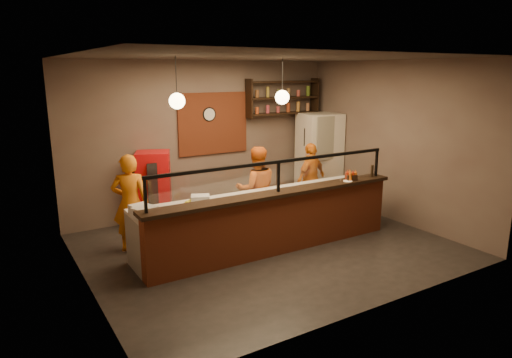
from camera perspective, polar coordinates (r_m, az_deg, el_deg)
floor at (r=8.05m, az=1.50°, el=-8.42°), size 6.00×6.00×0.00m
ceiling at (r=7.48m, az=1.65°, el=14.99°), size 6.00×6.00×0.00m
wall_back at (r=9.77m, az=-6.46°, el=5.11°), size 6.00×0.00×6.00m
wall_left at (r=6.51m, az=-21.18°, el=0.15°), size 0.00×5.00×5.00m
wall_right at (r=9.55m, az=16.89°, el=4.43°), size 0.00×5.00×5.00m
wall_front at (r=5.72m, az=15.32°, el=-1.15°), size 6.00×0.00×6.00m
brick_patch at (r=9.79m, az=-5.37°, el=6.92°), size 1.60×0.04×1.30m
service_counter at (r=7.64m, az=2.75°, el=-5.64°), size 4.60×0.25×1.00m
counter_ledge at (r=7.49m, az=2.79°, el=-1.81°), size 4.70×0.37×0.06m
worktop_cabinet at (r=8.06m, az=0.74°, el=-5.17°), size 4.60×0.75×0.85m
worktop at (r=7.93m, az=0.75°, el=-2.08°), size 4.60×0.75×0.05m
sneeze_guard at (r=7.41m, az=2.82°, el=0.74°), size 4.50×0.05×0.52m
wall_shelving at (r=10.48m, az=3.44°, el=10.12°), size 1.84×0.28×0.85m
wall_clock at (r=9.72m, az=-5.90°, el=8.05°), size 0.30×0.04×0.30m
pendant_left at (r=6.98m, az=-9.84°, el=9.60°), size 0.24×0.24×0.77m
pendant_right at (r=7.88m, az=3.29°, el=10.17°), size 0.24×0.24×0.77m
cook_left at (r=7.93m, az=-15.44°, el=-2.90°), size 0.72×0.61×1.67m
cook_mid at (r=8.59m, az=0.07°, el=-1.29°), size 0.95×0.84×1.63m
cook_right at (r=9.76m, az=6.87°, el=0.07°), size 0.96×0.61×1.52m
fridge at (r=10.69m, az=7.86°, el=2.66°), size 0.96×0.91×2.05m
red_cooler at (r=9.16m, az=-12.60°, el=-1.20°), size 0.81×0.78×1.47m
pizza_dough at (r=7.67m, az=-1.39°, el=-2.39°), size 0.52×0.52×0.01m
prep_tub_a at (r=7.09m, az=-14.37°, el=-3.63°), size 0.31×0.27×0.13m
prep_tub_b at (r=7.37m, az=-6.97°, el=-2.59°), size 0.36×0.33×0.15m
prep_tub_c at (r=6.86m, az=-13.75°, el=-4.06°), size 0.39×0.35×0.16m
rolling_pin at (r=7.51m, az=-7.91°, el=-2.64°), size 0.37×0.28×0.07m
condiment_caddy at (r=8.42m, az=11.80°, el=0.20°), size 0.22×0.19×0.10m
pepper_mill at (r=8.77m, az=14.31°, el=0.98°), size 0.06×0.06×0.22m
small_plate at (r=8.32m, az=11.40°, el=-0.26°), size 0.19×0.19×0.01m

